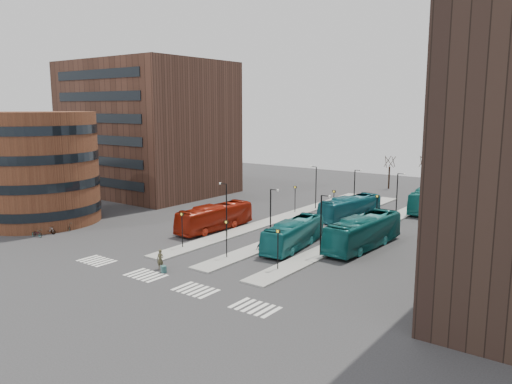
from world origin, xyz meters
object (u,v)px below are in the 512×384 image
Objects in this scene: suitcase at (164,269)px; teal_bus_c at (364,232)px; bicycle_far at (68,226)px; commuter_c at (270,240)px; commuter_b at (260,248)px; teal_bus_a at (293,234)px; teal_bus_d at (429,199)px; traveller at (160,260)px; commuter_a at (178,228)px; bicycle_mid at (50,230)px; bicycle_near at (37,233)px; teal_bus_b at (350,208)px; red_bus at (215,217)px.

teal_bus_c reaches higher than suitcase.
commuter_c is at bearing -55.96° from bicycle_far.
commuter_b is (-6.78, -9.01, -0.85)m from teal_bus_c.
bicycle_far is at bearing -166.80° from suitcase.
teal_bus_a is 4.77m from commuter_b.
teal_bus_d is 6.60× the size of traveller.
commuter_b is 0.98× the size of bicycle_far.
commuter_a is (-18.83, -30.96, -0.85)m from teal_bus_d.
bicycle_mid is (-25.78, -12.02, -1.01)m from teal_bus_a.
commuter_b is at bearing -123.98° from teal_bus_c.
traveller is (-5.91, -13.20, -0.55)m from teal_bus_a.
traveller is (-11.79, -17.57, -0.77)m from teal_bus_c.
teal_bus_c is 7.62× the size of bicycle_near.
bicycle_far is at bearing -14.25° from bicycle_mid.
bicycle_mid is (-24.54, -27.79, -1.06)m from teal_bus_b.
commuter_b is at bearing 89.24° from suitcase.
red_bus is 1.04× the size of teal_bus_a.
bicycle_near is at bearing 120.27° from commuter_b.
bicycle_far reaches higher than bicycle_near.
teal_bus_d is 36.25m from commuter_a.
teal_bus_a reaches higher than bicycle_mid.
red_bus is 31.56m from teal_bus_d.
red_bus is 9.91m from commuter_c.
teal_bus_a is at bearing -105.62° from teal_bus_d.
teal_bus_a is at bearing -77.04° from teal_bus_b.
bicycle_near is at bearing 165.75° from bicycle_mid.
teal_bus_b reaches higher than commuter_b.
red_bus reaches higher than bicycle_far.
teal_bus_a reaches higher than traveller.
teal_bus_a is at bearing -79.26° from bicycle_mid.
commuter_b is at bearing 49.14° from commuter_c.
suitcase is at bearing -86.24° from bicycle_far.
bicycle_far is at bearing -166.72° from teal_bus_a.
commuter_c is (2.96, 12.35, 0.52)m from suitcase.
teal_bus_b is 37.09m from bicycle_mid.
red_bus is 17.66m from bicycle_far.
teal_bus_d is at bearing 71.82° from teal_bus_a.
bicycle_mid is at bearing -9.96° from bicycle_near.
red_bus is 7.09× the size of bicycle_mid.
bicycle_mid is at bearing -162.36° from teal_bus_a.
suitcase is at bearing 16.31° from commuter_c.
traveller is 12.51m from commuter_c.
suitcase is at bearing -117.62° from teal_bus_a.
bicycle_near is at bearing -32.70° from commuter_c.
teal_bus_d is (16.98, 26.61, 0.17)m from red_bus.
traveller is (5.80, -14.12, -0.61)m from red_bus.
bicycle_mid reaches higher than bicycle_far.
teal_bus_a reaches higher than bicycle_far.
teal_bus_c is 23.16m from teal_bus_d.
teal_bus_a is at bearing -0.57° from commuter_b.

